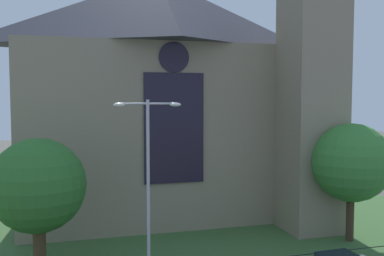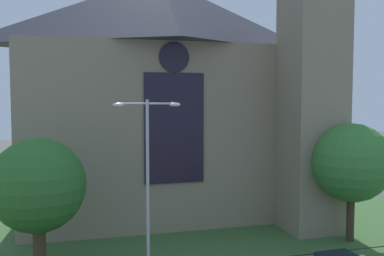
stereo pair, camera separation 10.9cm
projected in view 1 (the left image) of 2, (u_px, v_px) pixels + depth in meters
ground at (187, 240)px, 30.67m from camera, size 160.00×160.00×0.00m
grass_verge at (195, 249)px, 28.75m from camera, size 120.00×20.00×0.01m
church_building at (168, 93)px, 37.00m from camera, size 23.20×16.20×26.00m
tree_left_near at (38, 186)px, 24.65m from camera, size 5.35×5.35×7.66m
tree_right_near at (351, 163)px, 30.11m from camera, size 5.40×5.40×8.17m
streetlamp_near at (148, 174)px, 21.86m from camera, size 3.37×0.26×9.82m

